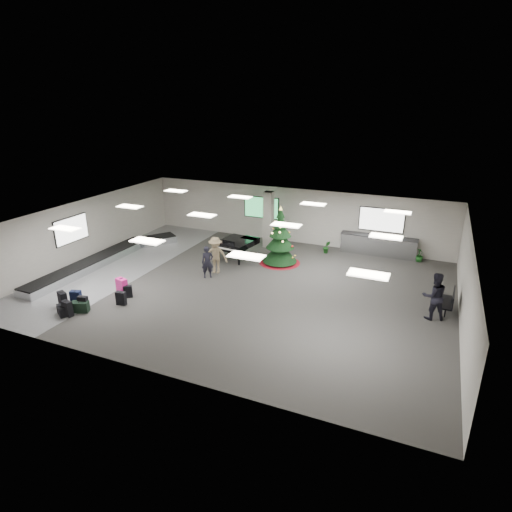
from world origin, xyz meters
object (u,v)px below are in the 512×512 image
at_px(baggage_carousel, 106,258).
at_px(traveler_b, 216,255).
at_px(potted_plant_left, 327,247).
at_px(traveler_a, 207,262).
at_px(christmas_tree, 280,244).
at_px(traveler_bench, 434,296).
at_px(bench, 450,300).
at_px(pink_suitcase, 122,287).
at_px(potted_plant_right, 419,255).
at_px(service_counter, 378,245).
at_px(grand_piano, 236,243).

height_order(baggage_carousel, traveler_b, traveler_b).
bearing_deg(traveler_b, potted_plant_left, 34.49).
relative_size(traveler_a, traveler_b, 0.85).
bearing_deg(christmas_tree, traveler_bench, -23.59).
bearing_deg(bench, potted_plant_left, 144.58).
bearing_deg(pink_suitcase, traveler_a, 69.22).
distance_m(pink_suitcase, traveler_b, 4.66).
distance_m(pink_suitcase, potted_plant_right, 14.90).
height_order(traveler_bench, potted_plant_left, traveler_bench).
bearing_deg(pink_suitcase, potted_plant_left, 68.47).
xyz_separation_m(service_counter, potted_plant_right, (2.15, -0.18, -0.19)).
height_order(pink_suitcase, potted_plant_left, pink_suitcase).
bearing_deg(pink_suitcase, service_counter, 61.71).
height_order(service_counter, traveler_b, traveler_b).
height_order(grand_piano, potted_plant_right, grand_piano).
bearing_deg(christmas_tree, pink_suitcase, -127.68).
bearing_deg(bench, traveler_b, -177.40).
xyz_separation_m(bench, traveler_b, (-10.50, -0.06, 0.41)).
distance_m(baggage_carousel, traveler_a, 5.89).
xyz_separation_m(christmas_tree, traveler_b, (-2.42, -2.47, -0.13)).
height_order(christmas_tree, traveler_bench, christmas_tree).
bearing_deg(traveler_b, christmas_tree, 31.35).
bearing_deg(service_counter, traveler_bench, -65.27).
bearing_deg(grand_piano, christmas_tree, 16.79).
height_order(baggage_carousel, grand_piano, grand_piano).
bearing_deg(pink_suitcase, christmas_tree, 68.47).
xyz_separation_m(service_counter, traveler_a, (-6.99, -6.37, 0.23)).
relative_size(christmas_tree, traveler_a, 1.95).
xyz_separation_m(bench, potted_plant_right, (-1.45, 5.45, -0.15)).
xyz_separation_m(service_counter, bench, (3.59, -5.63, -0.04)).
distance_m(bench, traveler_bench, 1.15).
distance_m(baggage_carousel, potted_plant_right, 16.36).
relative_size(bench, traveler_bench, 0.75).
xyz_separation_m(grand_piano, potted_plant_right, (8.99, 3.38, -0.49)).
relative_size(bench, potted_plant_left, 2.01).
xyz_separation_m(grand_piano, bench, (10.44, -2.07, -0.35)).
distance_m(service_counter, bench, 6.68).
distance_m(baggage_carousel, christmas_tree, 9.09).
height_order(baggage_carousel, christmas_tree, christmas_tree).
height_order(potted_plant_left, potted_plant_right, potted_plant_right).
xyz_separation_m(grand_piano, traveler_a, (-0.14, -2.81, -0.07)).
relative_size(traveler_bench, potted_plant_right, 2.68).
height_order(service_counter, traveler_bench, traveler_bench).
bearing_deg(traveler_b, potted_plant_right, 17.06).
height_order(baggage_carousel, pink_suitcase, pink_suitcase).
relative_size(potted_plant_left, potted_plant_right, 0.99).
height_order(grand_piano, traveler_a, traveler_a).
distance_m(potted_plant_left, potted_plant_right, 4.83).
bearing_deg(christmas_tree, potted_plant_left, 52.33).
bearing_deg(potted_plant_left, traveler_b, -131.25).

